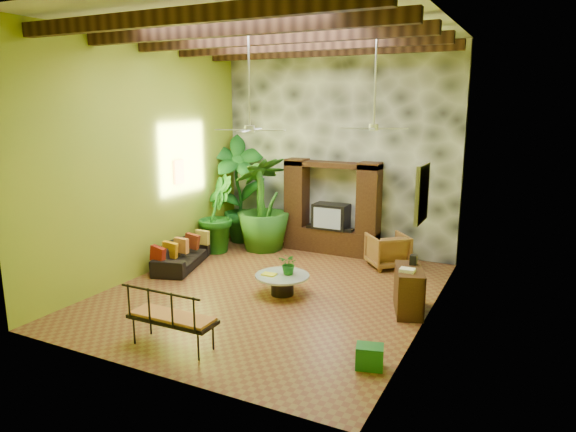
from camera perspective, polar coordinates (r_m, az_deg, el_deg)
The scene contains 23 objects.
ground at distance 10.26m, azimuth -1.86°, elevation -8.43°, with size 7.00×7.00×0.00m, color brown.
ceiling at distance 9.68m, azimuth -2.08°, elevation 20.43°, with size 6.00×7.00×0.02m, color silver.
back_wall at distance 12.82m, azimuth 5.57°, elevation 7.21°, with size 6.00×0.02×5.00m, color #A9B128.
left_wall at distance 11.39m, azimuth -15.43°, elevation 6.18°, with size 0.02×7.00×5.00m, color #A9B128.
right_wall at distance 8.65m, azimuth 15.85°, elevation 4.32°, with size 0.02×7.00×5.00m, color #A9B128.
stone_accent_wall at distance 12.77m, azimuth 5.47°, elevation 7.19°, with size 5.98×0.10×4.98m, color #303337.
ceiling_beams at distance 9.65m, azimuth -2.07°, elevation 19.14°, with size 5.95×5.36×0.22m.
entertainment_center at distance 12.72m, azimuth 4.84°, elevation 0.19°, with size 2.40×0.55×2.30m.
ceiling_fan_front at distance 9.34m, azimuth -4.29°, elevation 10.87°, with size 1.28×1.28×1.86m.
ceiling_fan_back at distance 10.08m, azimuth 9.53°, elevation 10.85°, with size 1.28×1.28×1.86m.
wall_art_mask at distance 12.17m, azimuth -12.05°, elevation 4.83°, with size 0.06×0.32×0.55m, color yellow.
wall_art_painting at distance 8.10m, azimuth 14.68°, elevation 2.44°, with size 0.06×0.70×0.90m, color #265D8E.
sofa at distance 11.95m, azimuth -11.71°, elevation -4.24°, with size 1.90×0.74×0.55m, color black.
wicker_armchair at distance 11.88m, azimuth 11.00°, elevation -3.77°, with size 0.82×0.84×0.77m, color #9B6638.
tall_plant_a at distance 13.63m, azimuth -5.56°, elevation 2.95°, with size 1.50×1.01×2.84m, color #1A641E.
tall_plant_b at distance 12.90m, azimuth -8.00°, elevation 0.25°, with size 1.05×0.85×1.91m, color #185917.
tall_plant_c at distance 12.89m, azimuth -2.81°, elevation 1.37°, with size 1.33×1.33×2.37m, color #29671B.
coffee_table at distance 10.04m, azimuth -0.64°, elevation -7.33°, with size 1.05×1.05×0.40m.
centerpiece_plant at distance 9.96m, azimuth 0.13°, elevation -5.33°, with size 0.39×0.33×0.43m, color #196019.
yellow_tray at distance 9.98m, azimuth -2.12°, elevation -6.50°, with size 0.27×0.19×0.03m, color gold.
iron_bench at distance 8.03m, azimuth -13.11°, elevation -10.68°, with size 1.42×0.53×0.57m.
side_console at distance 9.45m, azimuth 13.27°, elevation -8.03°, with size 0.45×1.01×0.81m, color #3E2313.
green_bin at distance 7.55m, azimuth 9.05°, elevation -15.19°, with size 0.38×0.29×0.33m, color #227F2E.
Camera 1 is at (4.58, -8.42, 3.64)m, focal length 32.00 mm.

